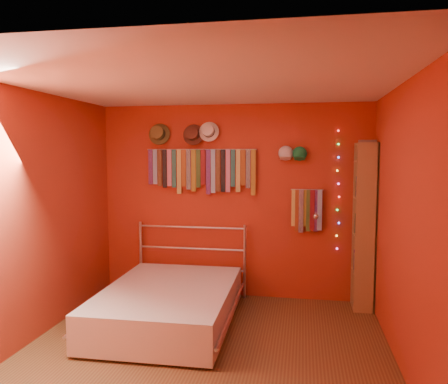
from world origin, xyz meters
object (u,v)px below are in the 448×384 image
Objects in this scene: bookshelf at (367,225)px; bed at (169,304)px; tie_rack at (202,168)px; reading_lamp at (316,216)px.

bookshelf reaches higher than bed.
tie_rack reaches higher than bed.
reading_lamp is 0.62m from bookshelf.
reading_lamp is at bearing 28.15° from bed.
tie_rack reaches higher than reading_lamp.
tie_rack is at bearing 81.85° from bed.
bookshelf is 1.00× the size of bed.
reading_lamp reaches higher than bed.
bookshelf is at bearing -4.31° from tie_rack.
bookshelf is at bearing 0.32° from reading_lamp.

